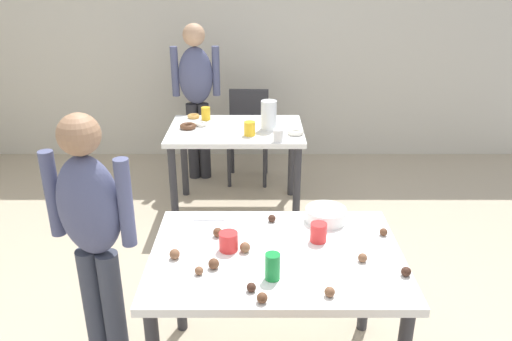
{
  "coord_description": "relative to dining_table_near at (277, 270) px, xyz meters",
  "views": [
    {
      "loc": [
        0.01,
        -2.12,
        2.03
      ],
      "look_at": [
        0.0,
        0.55,
        0.9
      ],
      "focal_mm": 35.16,
      "sensor_mm": 36.0,
      "label": 1
    }
  ],
  "objects": [
    {
      "name": "dining_table_far",
      "position": [
        -0.26,
        1.88,
        -0.01
      ],
      "size": [
        1.1,
        0.75,
        0.75
      ],
      "color": "white",
      "rests_on": "ground_plane"
    },
    {
      "name": "cake_ball_2",
      "position": [
        -0.29,
        0.15,
        0.12
      ],
      "size": [
        0.05,
        0.05,
        0.05
      ],
      "primitive_type": "sphere",
      "color": "brown",
      "rests_on": "dining_table_near"
    },
    {
      "name": "cake_ball_7",
      "position": [
        -0.12,
        -0.3,
        0.12
      ],
      "size": [
        0.04,
        0.04,
        0.04
      ],
      "primitive_type": "sphere",
      "color": "#3D2319",
      "rests_on": "dining_table_near"
    },
    {
      "name": "soda_can",
      "position": [
        -0.02,
        -0.21,
        0.16
      ],
      "size": [
        0.07,
        0.07,
        0.12
      ],
      "primitive_type": "cylinder",
      "color": "#198438",
      "rests_on": "dining_table_near"
    },
    {
      "name": "pitcher_far",
      "position": [
        0.01,
        1.86,
        0.22
      ],
      "size": [
        0.13,
        0.13,
        0.24
      ],
      "primitive_type": "cylinder",
      "color": "white",
      "rests_on": "dining_table_far"
    },
    {
      "name": "person_girl_near",
      "position": [
        -0.87,
        0.06,
        0.19
      ],
      "size": [
        0.45,
        0.27,
        1.42
      ],
      "color": "#383D4C",
      "rests_on": "ground_plane"
    },
    {
      "name": "dining_table_near",
      "position": [
        0.0,
        0.0,
        0.0
      ],
      "size": [
        1.19,
        0.84,
        0.75
      ],
      "color": "white",
      "rests_on": "ground_plane"
    },
    {
      "name": "donut_far_0",
      "position": [
        -0.55,
        1.95,
        0.11
      ],
      "size": [
        0.1,
        0.1,
        0.03
      ],
      "primitive_type": "torus",
      "color": "white",
      "rests_on": "dining_table_far"
    },
    {
      "name": "chair_far_table",
      "position": [
        -0.17,
        2.62,
        -0.16
      ],
      "size": [
        0.42,
        0.42,
        0.87
      ],
      "color": "#2D2D33",
      "rests_on": "ground_plane"
    },
    {
      "name": "cake_ball_8",
      "position": [
        -0.28,
        -0.13,
        0.12
      ],
      "size": [
        0.05,
        0.05,
        0.05
      ],
      "primitive_type": "sphere",
      "color": "brown",
      "rests_on": "dining_table_near"
    },
    {
      "name": "cake_ball_6",
      "position": [
        -0.01,
        0.3,
        0.12
      ],
      "size": [
        0.04,
        0.04,
        0.04
      ],
      "primitive_type": "sphere",
      "color": "#3D2319",
      "rests_on": "dining_table_near"
    },
    {
      "name": "donut_far_2",
      "position": [
        0.22,
        1.73,
        0.12
      ],
      "size": [
        0.13,
        0.13,
        0.04
      ],
      "primitive_type": "torus",
      "color": "white",
      "rests_on": "dining_table_far"
    },
    {
      "name": "cup_near_0",
      "position": [
        -0.23,
        0.02,
        0.14
      ],
      "size": [
        0.09,
        0.09,
        0.09
      ],
      "primitive_type": "cylinder",
      "color": "red",
      "rests_on": "dining_table_near"
    },
    {
      "name": "person_adult_far",
      "position": [
        -0.66,
        2.61,
        0.24
      ],
      "size": [
        0.45,
        0.22,
        1.5
      ],
      "color": "#28282D",
      "rests_on": "ground_plane"
    },
    {
      "name": "wall_back",
      "position": [
        -0.11,
        3.29,
        0.65
      ],
      "size": [
        6.4,
        0.1,
        2.6
      ],
      "primitive_type": "cube",
      "color": "beige",
      "rests_on": "ground_plane"
    },
    {
      "name": "donut_far_1",
      "position": [
        -0.64,
        2.18,
        0.11
      ],
      "size": [
        0.11,
        0.11,
        0.03
      ],
      "primitive_type": "torus",
      "color": "gold",
      "rests_on": "dining_table_far"
    },
    {
      "name": "cake_ball_5",
      "position": [
        0.54,
        0.16,
        0.12
      ],
      "size": [
        0.04,
        0.04,
        0.04
      ],
      "primitive_type": "sphere",
      "color": "brown",
      "rests_on": "dining_table_near"
    },
    {
      "name": "mixing_bowl",
      "position": [
        0.27,
        0.31,
        0.13
      ],
      "size": [
        0.22,
        0.22,
        0.07
      ],
      "primitive_type": "cylinder",
      "color": "white",
      "rests_on": "dining_table_near"
    },
    {
      "name": "cake_ball_3",
      "position": [
        -0.47,
        -0.05,
        0.12
      ],
      "size": [
        0.05,
        0.05,
        0.05
      ],
      "primitive_type": "sphere",
      "color": "brown",
      "rests_on": "dining_table_near"
    },
    {
      "name": "cup_far_1",
      "position": [
        -0.53,
        2.12,
        0.15
      ],
      "size": [
        0.08,
        0.08,
        0.11
      ],
      "primitive_type": "cylinder",
      "color": "yellow",
      "rests_on": "dining_table_far"
    },
    {
      "name": "fork_near",
      "position": [
        -0.35,
        0.31,
        0.1
      ],
      "size": [
        0.17,
        0.02,
        0.01
      ],
      "primitive_type": "cube",
      "color": "silver",
      "rests_on": "dining_table_near"
    },
    {
      "name": "cup_far_0",
      "position": [
        -0.15,
        1.71,
        0.15
      ],
      "size": [
        0.09,
        0.09,
        0.11
      ],
      "primitive_type": "cylinder",
      "color": "yellow",
      "rests_on": "dining_table_far"
    },
    {
      "name": "cup_near_1",
      "position": [
        0.21,
        0.11,
        0.14
      ],
      "size": [
        0.08,
        0.08,
        0.1
      ],
      "primitive_type": "cylinder",
      "color": "red",
      "rests_on": "dining_table_near"
    },
    {
      "name": "cup_far_2",
      "position": [
        0.07,
        1.56,
        0.14
      ],
      "size": [
        0.08,
        0.08,
        0.1
      ],
      "primitive_type": "cylinder",
      "color": "white",
      "rests_on": "dining_table_far"
    },
    {
      "name": "cake_ball_10",
      "position": [
        0.56,
        -0.19,
        0.12
      ],
      "size": [
        0.04,
        0.04,
        0.04
      ],
      "primitive_type": "sphere",
      "color": "#3D2319",
      "rests_on": "dining_table_near"
    },
    {
      "name": "donut_far_3",
      "position": [
        -0.65,
        1.88,
        0.12
      ],
      "size": [
        0.13,
        0.13,
        0.04
      ],
      "primitive_type": "torus",
      "color": "brown",
      "rests_on": "dining_table_far"
    },
    {
      "name": "cake_ball_1",
      "position": [
        0.39,
        -0.08,
        0.12
      ],
      "size": [
        0.04,
        0.04,
        0.04
      ],
      "primitive_type": "sphere",
      "color": "brown",
      "rests_on": "dining_table_near"
    },
    {
      "name": "cake_ball_0",
      "position": [
        -0.15,
        0.01,
        0.12
      ],
      "size": [
        0.05,
        0.05,
        0.05
      ],
      "primitive_type": "sphere",
      "color": "brown",
      "rests_on": "dining_table_near"
    },
    {
      "name": "cake_ball_9",
      "position": [
        0.21,
        -0.33,
        0.12
      ],
      "size": [
        0.04,
        0.04,
        0.04
      ],
      "primitive_type": "sphere",
      "color": "brown",
      "rests_on": "dining_table_near"
    },
    {
      "name": "cake_ball_4",
      "position": [
        -0.07,
        -0.37,
        0.12
      ],
      "size": [
        0.05,
        0.05,
        0.05
      ],
      "primitive_type": "sphere",
      "color": "brown",
      "rests_on": "dining_table_near"
    },
    {
      "name": "cake_ball_11",
      "position": [
        -0.35,
        -0.18,
        0.12
      ],
      "size": [
        0.04,
        0.04,
        0.04
      ],
      "primitive_type": "sphere",
      "color": "brown",
      "rests_on": "dining_table_near"
    }
  ]
}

